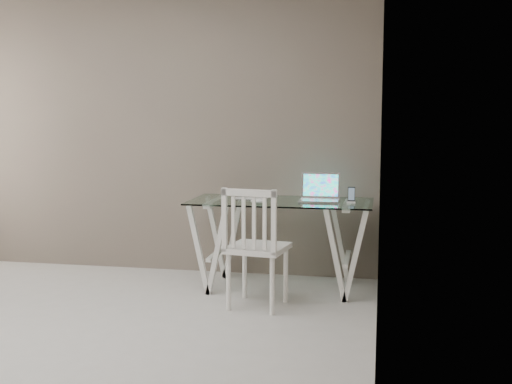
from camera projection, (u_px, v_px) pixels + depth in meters
room at (19, 68)px, 3.70m from camera, size 4.50×4.52×2.71m
desk at (281, 244)px, 5.33m from camera, size 1.50×0.70×0.75m
chair at (254, 242)px, 4.76m from camera, size 0.48×0.48×0.92m
laptop at (320, 194)px, 5.29m from camera, size 0.32×0.26×0.23m
keyboard at (251, 199)px, 5.38m from camera, size 0.29×0.13×0.01m
mouse at (258, 201)px, 5.12m from camera, size 0.12×0.07×0.04m
phone_dock at (351, 199)px, 5.15m from camera, size 0.07×0.07×0.13m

